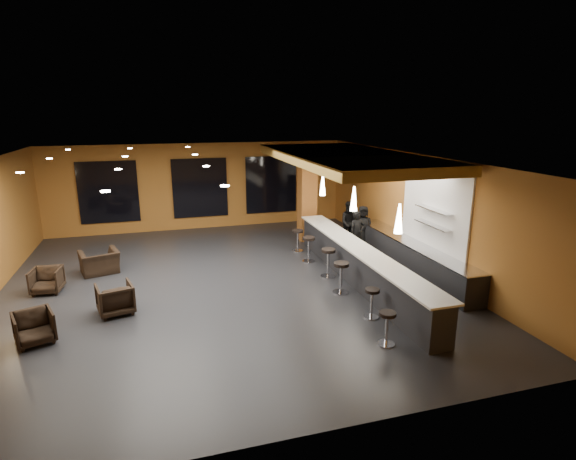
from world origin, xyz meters
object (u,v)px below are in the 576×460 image
object	(u,v)px
pendant_1	(354,199)
armchair_c	(47,280)
pendant_2	(323,185)
armchair_a	(34,328)
staff_c	(363,227)
bar_stool_5	(298,238)
column	(307,194)
armchair_d	(100,262)
bar_counter	(359,266)
staff_b	(350,223)
armchair_b	(115,299)
bar_stool_3	(328,259)
bar_stool_0	(387,324)
bar_stool_4	(309,246)
pendant_0	(399,219)
prep_counter	(411,257)
staff_a	(357,233)
bar_stool_1	(372,299)
bar_stool_2	(341,274)

from	to	relation	value
pendant_1	armchair_c	world-z (taller)	pendant_1
pendant_2	armchair_a	distance (m)	9.28
staff_c	bar_stool_5	distance (m)	2.39
column	armchair_a	bearing A→B (deg)	-144.15
column	armchair_d	xyz separation A→B (m)	(-7.16, -1.67, -1.40)
pendant_2	bar_counter	bearing A→B (deg)	-90.00
bar_counter	pendant_2	distance (m)	3.52
staff_b	armchair_b	world-z (taller)	staff_b
column	staff_c	world-z (taller)	column
armchair_a	bar_stool_3	bearing A→B (deg)	-6.28
bar_stool_0	staff_c	bearing A→B (deg)	68.75
armchair_b	armchair_d	size ratio (longest dim) A/B	0.77
bar_stool_4	pendant_0	bearing A→B (deg)	-79.47
staff_b	staff_c	bearing A→B (deg)	-45.84
bar_counter	pendant_2	bearing A→B (deg)	90.00
bar_counter	prep_counter	bearing A→B (deg)	14.04
staff_a	bar_stool_3	size ratio (longest dim) A/B	1.77
prep_counter	bar_stool_1	size ratio (longest dim) A/B	8.30
prep_counter	staff_c	xyz separation A→B (m)	(-0.40, 2.63, 0.32)
pendant_1	armchair_a	size ratio (longest dim) A/B	0.92
armchair_d	bar_stool_2	world-z (taller)	bar_stool_2
bar_counter	staff_a	world-z (taller)	staff_a
armchair_c	armchair_d	xyz separation A→B (m)	(1.20, 1.19, 0.01)
bar_counter	staff_a	xyz separation A→B (m)	(1.03, 2.37, 0.26)
armchair_c	bar_stool_5	size ratio (longest dim) A/B	0.98
staff_b	bar_stool_5	size ratio (longest dim) A/B	2.07
armchair_b	bar_stool_2	bearing A→B (deg)	162.15
staff_b	bar_stool_5	distance (m)	2.14
pendant_2	staff_c	distance (m)	2.26
bar_stool_1	pendant_2	bearing A→B (deg)	82.76
bar_stool_0	bar_stool_4	world-z (taller)	bar_stool_4
staff_a	bar_stool_0	size ratio (longest dim) A/B	2.06
column	bar_stool_2	size ratio (longest dim) A/B	4.09
armchair_b	bar_stool_4	xyz separation A→B (m)	(5.72, 2.29, 0.16)
bar_stool_4	bar_stool_5	size ratio (longest dim) A/B	1.08
bar_stool_3	bar_stool_4	distance (m)	1.45
pendant_0	pendant_2	size ratio (longest dim) A/B	1.00
prep_counter	pendant_1	world-z (taller)	pendant_1
pendant_0	bar_stool_3	world-z (taller)	pendant_0
staff_a	bar_stool_1	size ratio (longest dim) A/B	2.10
armchair_c	armchair_a	bearing A→B (deg)	-77.82
pendant_2	bar_stool_1	bearing A→B (deg)	-97.24
bar_stool_1	bar_stool_3	xyz separation A→B (m)	(-0.01, 2.81, 0.09)
staff_a	bar_stool_2	distance (m)	3.43
prep_counter	bar_stool_1	xyz separation A→B (m)	(-2.65, -2.62, 0.03)
prep_counter	staff_c	world-z (taller)	staff_c
staff_b	bar_counter	bearing A→B (deg)	-94.29
bar_counter	bar_stool_2	world-z (taller)	bar_counter
staff_b	bar_stool_1	size ratio (longest dim) A/B	2.20
armchair_a	bar_stool_1	size ratio (longest dim) A/B	1.05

